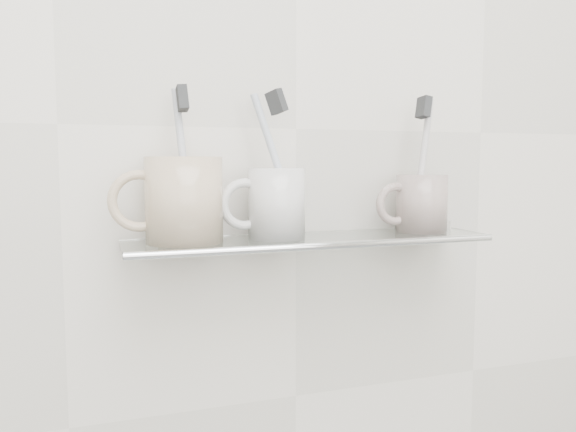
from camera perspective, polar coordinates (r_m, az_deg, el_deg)
name	(u,v)px	position (r m, az deg, el deg)	size (l,w,h in m)	color
wall_back	(296,129)	(0.82, 0.83, 8.85)	(2.50, 2.50, 0.00)	silver
shelf_glass	(311,240)	(0.77, 2.38, -2.45)	(0.50, 0.12, 0.01)	silver
shelf_rail	(327,246)	(0.72, 4.02, -3.03)	(0.01, 0.01, 0.50)	silver
bracket_left	(151,251)	(0.77, -13.76, -3.45)	(0.02, 0.02, 0.03)	silver
bracket_right	(425,237)	(0.91, 13.75, -2.09)	(0.02, 0.02, 0.03)	silver
mug_left	(184,200)	(0.72, -10.51, 1.62)	(0.10, 0.10, 0.11)	beige
mug_left_handle	(140,201)	(0.72, -14.84, 1.50)	(0.08, 0.08, 0.01)	beige
toothbrush_left	(183,163)	(0.72, -10.58, 5.32)	(0.01, 0.01, 0.19)	#A8AFBD
bristles_left	(182,98)	(0.72, -10.69, 11.66)	(0.01, 0.02, 0.03)	#2A2C2D
mug_center	(277,203)	(0.75, -1.16, 1.29)	(0.08, 0.08, 0.09)	silver
mug_center_handle	(245,204)	(0.74, -4.41, 1.20)	(0.07, 0.07, 0.01)	silver
toothbrush_center	(277,163)	(0.75, -1.17, 5.42)	(0.01, 0.01, 0.19)	silver
bristles_center	(276,102)	(0.75, -1.18, 11.52)	(0.01, 0.02, 0.03)	#2A2C2D
mug_right	(422,203)	(0.85, 13.41, 1.27)	(0.07, 0.07, 0.08)	white
mug_right_handle	(396,204)	(0.82, 10.87, 1.21)	(0.06, 0.06, 0.01)	white
toothbrush_right	(422,163)	(0.84, 13.50, 5.27)	(0.01, 0.01, 0.19)	beige
bristles_right	(424,107)	(0.85, 13.62, 10.68)	(0.01, 0.02, 0.03)	#2A2C2D
chrome_cap	(438,225)	(0.86, 14.98, -0.94)	(0.04, 0.04, 0.02)	silver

